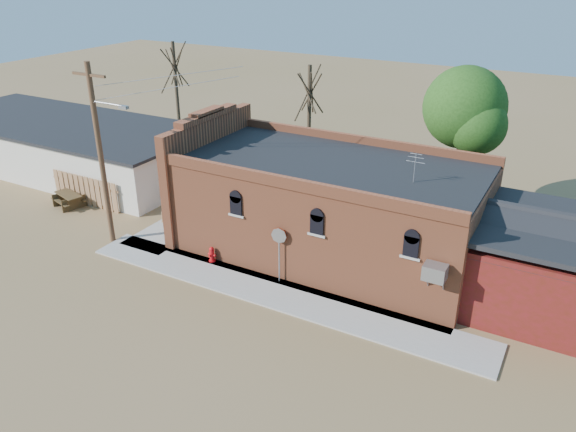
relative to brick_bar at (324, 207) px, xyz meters
The scene contains 15 objects.
ground 6.19m from the brick_bar, 106.65° to the right, with size 120.00×120.00×0.00m, color olive.
sidewalk_south 5.14m from the brick_bar, 91.78° to the right, with size 19.00×2.20×0.08m, color #9E9991.
sidewalk_west 8.28m from the brick_bar, behind, with size 2.60×10.00×0.08m, color #9E9991.
brick_bar is the anchor object (origin of this frame).
red_shed 9.86m from the brick_bar, ahead, with size 5.40×6.40×4.30m.
storage_building 20.81m from the brick_bar, behind, with size 20.40×8.40×3.17m.
wood_fence 14.61m from the brick_bar, behind, with size 5.20×0.10×1.80m, color olive, non-canonical shape.
utility_pole 10.96m from the brick_bar, 156.31° to the right, with size 3.12×0.26×9.00m.
tree_bare_near 9.54m from the brick_bar, 121.74° to the left, with size 2.80×2.80×7.65m.
tree_bare_far 18.25m from the brick_bar, 151.47° to the left, with size 2.80×2.80×8.16m.
tree_leafy 9.80m from the brick_bar, 61.44° to the left, with size 4.40×4.40×8.15m.
fire_hydrant 5.79m from the brick_bar, 137.46° to the right, with size 0.43×0.40×0.76m.
stop_sign 3.72m from the brick_bar, 95.47° to the right, with size 0.71×0.16×2.62m.
trash_barrel 9.14m from the brick_bar, behind, with size 0.55×0.55×0.85m, color navy.
picnic_table 15.49m from the brick_bar, behind, with size 2.20×1.88×0.79m.
Camera 1 is at (12.03, -16.83, 13.25)m, focal length 35.00 mm.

